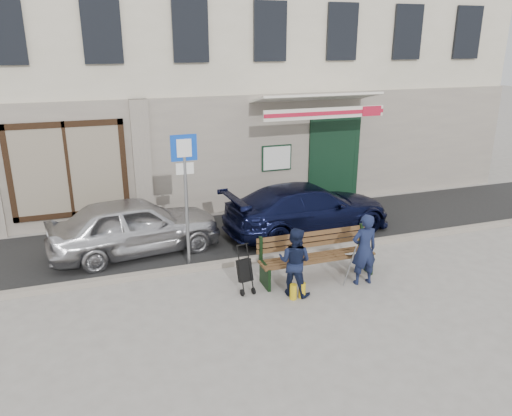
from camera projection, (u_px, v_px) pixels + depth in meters
name	position (u px, v px, depth m)	size (l,w,h in m)	color
ground	(256.00, 297.00, 9.38)	(80.00, 80.00, 0.00)	#9E9991
asphalt_lane	(214.00, 238.00, 12.15)	(60.00, 3.20, 0.01)	#282828
curb	(233.00, 262.00, 10.70)	(60.00, 0.18, 0.12)	#9E9384
building	(167.00, 27.00, 15.36)	(20.00, 8.27, 10.00)	beige
car_silver	(135.00, 226.00, 11.17)	(1.53, 3.79, 1.29)	silver
car_navy	(308.00, 209.00, 12.37)	(1.73, 4.27, 1.24)	black
parking_sign	(185.00, 180.00, 10.02)	(0.53, 0.08, 2.84)	gray
bench	(315.00, 257.00, 10.00)	(2.40, 1.17, 0.98)	brown
man	(364.00, 249.00, 9.70)	(0.53, 0.35, 1.45)	#161E3D
woman	(295.00, 262.00, 9.31)	(0.65, 0.50, 1.33)	#131A35
stroller	(245.00, 271.00, 9.49)	(0.31, 0.41, 0.93)	black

